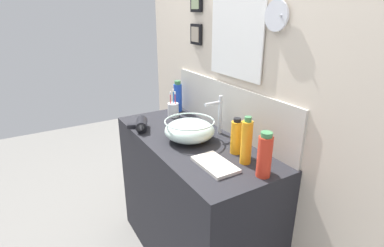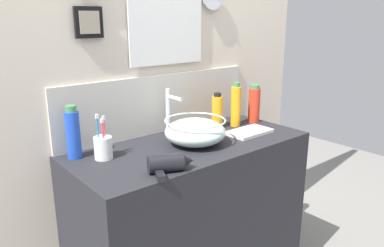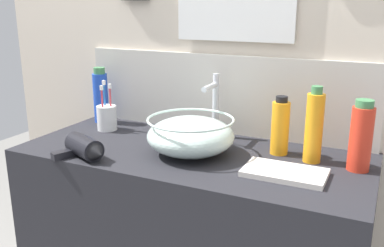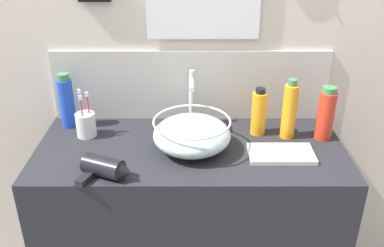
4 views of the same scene
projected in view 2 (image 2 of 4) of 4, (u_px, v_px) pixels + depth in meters
name	position (u px, v px, depth m)	size (l,w,h in m)	color
vanity_counter	(192.00, 225.00, 1.92)	(1.18, 0.52, 0.89)	#232328
back_panel	(155.00, 65.00, 1.92)	(2.07, 0.10, 2.47)	beige
glass_bowl_sink	(195.00, 131.00, 1.77)	(0.29, 0.29, 0.12)	silver
faucet	(170.00, 109.00, 1.90)	(0.02, 0.12, 0.24)	silver
hair_drier	(169.00, 164.00, 1.46)	(0.20, 0.14, 0.07)	black
toothbrush_cup	(103.00, 147.00, 1.59)	(0.08, 0.08, 0.20)	white
shampoo_bottle	(73.00, 133.00, 1.59)	(0.06, 0.06, 0.23)	blue
lotion_bottle	(217.00, 112.00, 2.02)	(0.06, 0.06, 0.20)	orange
spray_bottle	(254.00, 104.00, 2.14)	(0.07, 0.07, 0.22)	red
soap_dispenser	(236.00, 106.00, 2.06)	(0.06, 0.06, 0.24)	orange
hand_towel	(249.00, 132.00, 1.95)	(0.24, 0.14, 0.02)	silver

